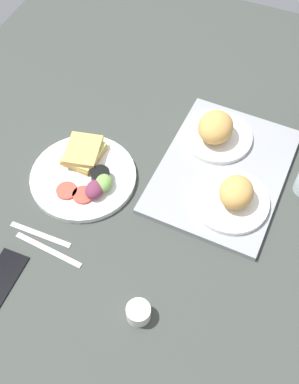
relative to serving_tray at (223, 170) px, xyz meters
The scene contains 9 objects.
ground_plane 23.26cm from the serving_tray, 51.21° to the right, with size 190.00×150.00×3.00cm, color #383D38.
serving_tray is the anchor object (origin of this frame).
bread_plate_near 11.66cm from the serving_tray, 150.03° to the right, with size 19.98×19.98×9.09cm.
bread_plate_far 11.79cm from the serving_tray, 29.01° to the left, with size 20.07×20.07×8.23cm.
plate_with_salad 37.75cm from the serving_tray, 64.78° to the right, with size 28.91×28.91×5.40cm.
espresso_cup 46.79cm from the serving_tray, ahead, with size 5.60×5.60×4.00cm, color silver.
fork 51.83cm from the serving_tray, 44.85° to the right, with size 17.00×1.40×0.50cm, color #B7B7BC.
knife 51.37cm from the serving_tray, 39.32° to the right, with size 19.00×1.40×0.50cm, color #B7B7BC.
cell_phone 64.00cm from the serving_tray, 37.69° to the right, with size 14.40×7.20×0.80cm, color black.
Camera 1 is at (64.94, 29.13, 102.97)cm, focal length 43.48 mm.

